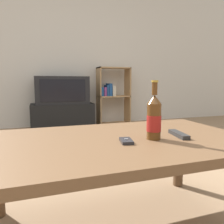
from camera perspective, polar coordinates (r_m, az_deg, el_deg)
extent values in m
cube|color=beige|center=(4.06, -13.77, 14.98)|extent=(8.00, 0.05, 2.60)
cube|color=brown|center=(1.09, 1.40, -7.91)|extent=(1.33, 0.78, 0.04)
cylinder|color=brown|center=(1.72, 17.07, -10.94)|extent=(0.07, 0.07, 0.45)
cube|color=black|center=(3.78, -12.74, -1.00)|extent=(1.02, 0.43, 0.42)
cube|color=black|center=(3.74, -12.94, 5.60)|extent=(0.86, 0.40, 0.45)
cube|color=black|center=(3.54, -12.61, 5.50)|extent=(0.70, 0.01, 0.35)
cube|color=tan|center=(3.94, -3.48, 4.06)|extent=(0.02, 0.30, 1.04)
cube|color=tan|center=(4.12, 4.07, 4.21)|extent=(0.02, 0.30, 1.04)
cube|color=tan|center=(4.09, 0.37, -3.02)|extent=(0.58, 0.30, 0.02)
cube|color=tan|center=(4.02, 0.38, 4.15)|extent=(0.58, 0.30, 0.02)
cube|color=tan|center=(4.02, 0.39, 11.43)|extent=(0.58, 0.30, 0.02)
cube|color=navy|center=(3.95, -2.89, 5.37)|extent=(0.05, 0.21, 0.16)
cube|color=#7F3875|center=(3.96, -2.10, 5.38)|extent=(0.04, 0.21, 0.16)
cube|color=navy|center=(3.98, -1.45, 5.67)|extent=(0.03, 0.21, 0.20)
cube|color=navy|center=(3.99, -0.74, 5.87)|extent=(0.06, 0.21, 0.22)
cube|color=beige|center=(4.01, 0.18, 5.59)|extent=(0.06, 0.21, 0.18)
cylinder|color=#563314|center=(1.07, 10.88, -2.45)|extent=(0.07, 0.07, 0.17)
cylinder|color=maroon|center=(1.07, 10.87, -2.90)|extent=(0.07, 0.07, 0.08)
cone|color=#563314|center=(1.06, 11.03, 3.28)|extent=(0.07, 0.07, 0.04)
cylinder|color=#563314|center=(1.06, 11.10, 5.99)|extent=(0.03, 0.03, 0.06)
cylinder|color=#B79333|center=(1.06, 11.14, 7.89)|extent=(0.03, 0.03, 0.01)
cube|color=#232328|center=(1.02, 3.73, -7.53)|extent=(0.07, 0.10, 0.01)
cylinder|color=slate|center=(1.01, 3.74, -7.07)|extent=(0.02, 0.02, 0.00)
cube|color=#282828|center=(1.18, 17.02, -5.58)|extent=(0.06, 0.17, 0.02)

